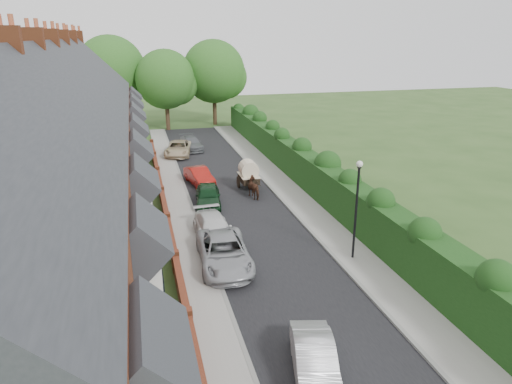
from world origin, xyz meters
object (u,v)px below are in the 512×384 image
at_px(lamppost, 357,198).
at_px(car_red, 199,176).
at_px(car_white, 214,229).
at_px(horse_cart, 249,173).
at_px(horse, 255,188).
at_px(car_silver_a, 315,361).
at_px(car_green, 208,196).
at_px(car_grey, 191,143).
at_px(car_beige, 179,148).
at_px(car_silver_b, 224,252).

bearing_deg(lamppost, car_red, 112.09).
bearing_deg(car_white, car_red, 84.63).
distance_m(lamppost, horse_cart, 12.46).
bearing_deg(lamppost, horse, 103.46).
bearing_deg(car_silver_a, car_green, 106.51).
height_order(car_green, car_red, car_green).
bearing_deg(horse, horse_cart, -101.83).
bearing_deg(horse_cart, lamppost, -78.56).
bearing_deg(car_silver_a, car_white, 110.53).
bearing_deg(horse, car_green, -0.97).
bearing_deg(car_grey, horse, -85.71).
relative_size(car_green, horse_cart, 1.31).
relative_size(car_silver_a, car_grey, 0.87).
xyz_separation_m(lamppost, car_beige, (-6.40, 23.40, -2.63)).
height_order(car_white, car_grey, car_white).
bearing_deg(horse_cart, car_silver_a, -97.52).
height_order(car_white, car_red, car_white).
bearing_deg(car_grey, car_silver_b, -98.55).
height_order(lamppost, horse, lamppost).
bearing_deg(horse_cart, car_red, 147.07).
bearing_deg(car_white, car_silver_b, -92.28).
xyz_separation_m(car_silver_b, car_grey, (1.40, 24.40, -0.08)).
bearing_deg(horse_cart, car_green, -143.44).
bearing_deg(car_grey, car_beige, -130.26).
distance_m(car_silver_b, car_white, 3.11).
distance_m(car_green, car_red, 4.67).
xyz_separation_m(lamppost, car_white, (-6.38, 4.11, -2.64)).
height_order(car_silver_a, car_silver_b, car_silver_b).
bearing_deg(car_white, horse_cart, 61.72).
distance_m(car_red, car_beige, 9.22).
distance_m(lamppost, car_white, 8.03).
xyz_separation_m(car_red, car_beige, (-0.64, 9.20, 0.03)).
relative_size(car_white, car_green, 1.13).
bearing_deg(lamppost, car_green, 121.48).
xyz_separation_m(car_silver_b, car_red, (0.64, 13.20, -0.09)).
height_order(car_grey, horse, horse).
relative_size(car_silver_a, car_red, 1.00).
bearing_deg(car_silver_b, horse, 69.58).
distance_m(car_silver_b, car_beige, 22.40).
distance_m(car_white, car_red, 10.11).
bearing_deg(car_silver_a, car_grey, 103.69).
xyz_separation_m(car_white, car_beige, (-0.02, 19.29, 0.01)).
bearing_deg(car_grey, car_silver_a, -95.27).
xyz_separation_m(car_beige, horse_cart, (3.96, -11.35, 0.59)).
bearing_deg(lamppost, car_silver_b, 171.12).
relative_size(lamppost, car_white, 1.14).
bearing_deg(horse, car_silver_b, 54.82).
bearing_deg(car_beige, car_white, -76.61).
height_order(lamppost, car_grey, lamppost).
bearing_deg(horse, lamppost, 91.64).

